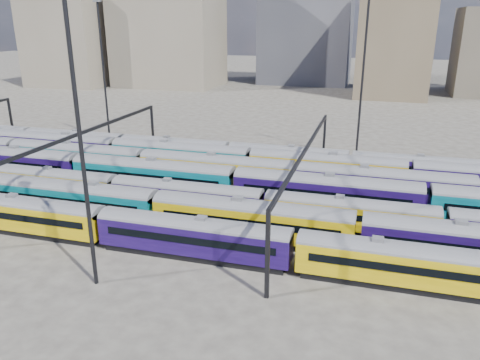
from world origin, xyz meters
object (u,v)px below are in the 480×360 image
(rake_0, at_px, (103,221))
(mast_2, at_px, (79,128))
(rake_2, at_px, (264,202))
(rake_1, at_px, (359,228))

(rake_0, height_order, mast_2, mast_2)
(rake_2, bearing_deg, mast_2, -123.33)
(rake_2, height_order, mast_2, mast_2)
(rake_0, distance_m, rake_1, 25.75)
(rake_1, bearing_deg, rake_2, 154.86)
(rake_2, xyz_separation_m, mast_2, (-11.18, -17.00, 11.53))
(rake_2, bearing_deg, rake_1, -25.14)
(rake_0, xyz_separation_m, mast_2, (3.42, -7.00, 11.42))
(rake_0, bearing_deg, rake_2, 34.40)
(rake_0, relative_size, mast_2, 4.63)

